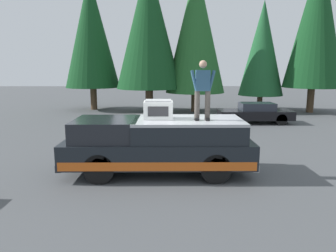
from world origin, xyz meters
The scene contains 10 objects.
ground_plane centered at (0.00, 0.00, 0.00)m, with size 90.00×90.00×0.00m, color #4C4F51.
pickup_truck centered at (-0.07, 0.47, 0.87)m, with size 2.01×5.54×1.65m.
compressor_unit centered at (-0.01, 0.46, 1.93)m, with size 0.65×0.84×0.56m.
person_on_truck_bed centered at (-0.27, -0.80, 2.55)m, with size 0.29×0.72×1.69m.
parked_car_black centered at (8.70, -4.87, 0.58)m, with size 1.64×4.10×1.16m.
conifer_far_left centered at (13.12, -9.98, 6.32)m, with size 3.99×3.99×10.91m.
conifer_left centered at (14.54, -6.81, 4.48)m, with size 3.25×3.25×7.88m.
conifer_center_left centered at (13.59, -1.84, 5.69)m, with size 4.16×4.16×10.03m.
conifer_center_right centered at (13.27, 1.40, 5.96)m, with size 4.51×4.51×10.27m.
conifer_right centered at (14.76, 5.66, 5.67)m, with size 3.96×3.96×9.71m.
Camera 1 is at (-9.36, 0.25, 3.15)m, focal length 34.27 mm.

